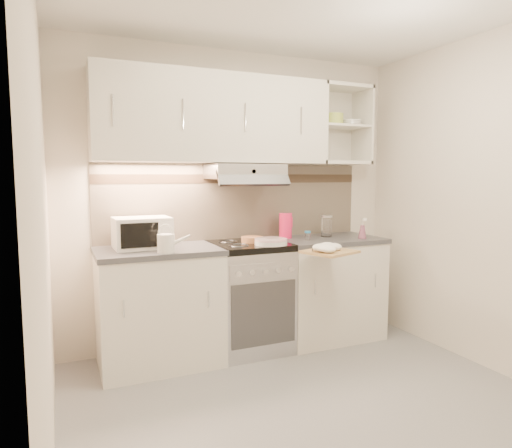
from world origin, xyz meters
name	(u,v)px	position (x,y,z in m)	size (l,w,h in m)	color
ground	(318,409)	(0.00, 0.00, 0.00)	(3.00, 3.00, 0.00)	gray
room_shell	(292,148)	(0.00, 0.37, 1.63)	(3.04, 2.84, 2.52)	beige
base_cabinet_left	(159,309)	(-0.75, 1.10, 0.43)	(0.90, 0.60, 0.86)	silver
worktop_left	(158,251)	(-0.75, 1.10, 0.88)	(0.92, 0.62, 0.04)	#47474C
base_cabinet_right	(326,289)	(0.75, 1.10, 0.43)	(0.90, 0.60, 0.86)	silver
worktop_right	(327,240)	(0.75, 1.10, 0.88)	(0.92, 0.62, 0.04)	#47474C
electric_range	(249,296)	(0.00, 1.10, 0.45)	(0.60, 0.60, 0.90)	#B7B7BC
microwave	(142,233)	(-0.85, 1.16, 1.02)	(0.42, 0.32, 0.23)	white
watering_can	(167,242)	(-0.73, 0.88, 0.97)	(0.24, 0.13, 0.21)	silver
plate_stack	(271,242)	(0.11, 0.92, 0.92)	(0.26, 0.26, 0.06)	silver
bread_loaf	(252,239)	(0.03, 1.11, 0.92)	(0.18, 0.18, 0.05)	#A68041
pink_pitcher	(286,225)	(0.40, 1.23, 1.01)	(0.12, 0.11, 0.22)	#FF1D58
glass_jar	(326,226)	(0.78, 1.16, 1.00)	(0.10, 0.10, 0.19)	white
spice_jar	(308,235)	(0.51, 1.04, 0.94)	(0.05, 0.05, 0.08)	silver
spray_bottle	(362,230)	(1.00, 0.92, 0.97)	(0.07, 0.07, 0.19)	pink
cutting_board	(330,252)	(0.45, 0.60, 0.87)	(0.36, 0.32, 0.02)	tan
dish_towel	(329,246)	(0.43, 0.57, 0.92)	(0.27, 0.22, 0.07)	white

